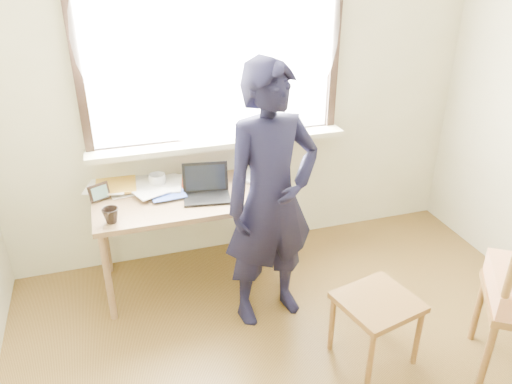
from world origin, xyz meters
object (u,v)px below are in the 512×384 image
object	(u,v)px
desk	(190,205)
work_chair	(377,309)
laptop	(206,189)
person	(271,199)
mug_dark	(111,215)
mug_white	(157,181)

from	to	relation	value
desk	work_chair	xyz separation A→B (m)	(0.86, -1.07, -0.26)
laptop	desk	bearing A→B (deg)	161.93
person	work_chair	bearing A→B (deg)	-61.77
desk	person	xyz separation A→B (m)	(0.41, -0.50, 0.23)
laptop	mug_dark	world-z (taller)	laptop
work_chair	person	world-z (taller)	person
mug_white	work_chair	xyz separation A→B (m)	(1.04, -1.26, -0.38)
laptop	mug_dark	size ratio (longest dim) A/B	3.30
mug_white	mug_dark	size ratio (longest dim) A/B	1.19
desk	mug_dark	size ratio (longest dim) A/B	12.41
mug_white	mug_dark	distance (m)	0.52
person	desk	bearing A→B (deg)	120.03
laptop	mug_dark	distance (m)	0.65
mug_white	work_chair	bearing A→B (deg)	-50.49
desk	mug_dark	world-z (taller)	mug_dark
desk	laptop	xyz separation A→B (m)	(0.11, -0.04, 0.12)
desk	work_chair	bearing A→B (deg)	-51.31
laptop	work_chair	xyz separation A→B (m)	(0.75, -1.03, -0.38)
mug_dark	person	xyz separation A→B (m)	(0.93, -0.28, 0.11)
desk	mug_white	bearing A→B (deg)	133.68
desk	mug_white	distance (m)	0.29
mug_white	work_chair	world-z (taller)	mug_white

